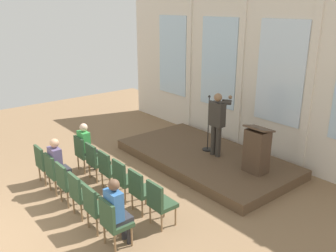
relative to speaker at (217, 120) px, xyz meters
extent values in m
cube|color=silver|center=(-0.24, 1.42, 1.01)|extent=(10.71, 0.10, 4.50)
cube|color=silver|center=(-3.45, 1.36, 1.19)|extent=(1.38, 0.04, 2.64)
cube|color=silver|center=(-2.61, 1.37, 1.01)|extent=(0.20, 0.08, 4.50)
cube|color=silver|center=(-1.31, 1.36, 1.19)|extent=(1.38, 0.04, 2.64)
cube|color=silver|center=(-0.47, 1.37, 1.01)|extent=(0.20, 0.08, 4.50)
cube|color=silver|center=(0.83, 1.36, 1.19)|extent=(1.38, 0.04, 2.64)
cube|color=silver|center=(1.67, 1.37, 1.01)|extent=(0.20, 0.08, 4.50)
cube|color=brown|center=(-0.24, -0.16, -1.11)|extent=(4.77, 2.57, 0.25)
cylinder|color=#332D28|center=(-0.09, -0.02, -0.57)|extent=(0.14, 0.14, 0.83)
cylinder|color=#332D28|center=(0.09, -0.02, -0.57)|extent=(0.14, 0.14, 0.83)
cube|color=#332D28|center=(0.00, -0.02, 0.16)|extent=(0.42, 0.22, 0.62)
cube|color=#26663F|center=(0.00, 0.10, 0.23)|extent=(0.06, 0.01, 0.37)
sphere|color=#8C6647|center=(0.00, -0.01, 0.60)|extent=(0.21, 0.21, 0.21)
cylinder|color=#332D28|center=(-0.24, 0.06, 0.25)|extent=(0.09, 0.28, 0.45)
cylinder|color=#332D28|center=(0.14, 0.11, 0.47)|extent=(0.15, 0.36, 0.15)
cylinder|color=#332D28|center=(0.08, 0.25, 0.48)|extent=(0.11, 0.34, 0.15)
sphere|color=#8C6647|center=(-0.04, 0.51, 0.52)|extent=(0.10, 0.10, 0.10)
cylinder|color=black|center=(-0.39, 0.08, -0.97)|extent=(0.28, 0.28, 0.03)
cylinder|color=black|center=(-0.39, 0.08, -0.23)|extent=(0.02, 0.02, 1.45)
sphere|color=#262626|center=(-0.39, 0.08, 0.54)|extent=(0.07, 0.07, 0.07)
cube|color=#4C3828|center=(1.30, 0.01, -0.46)|extent=(0.52, 0.40, 1.05)
cube|color=#4C3828|center=(1.30, 0.03, 0.11)|extent=(0.60, 0.48, 0.14)
cylinder|color=olive|center=(-1.63, -2.68, -1.03)|extent=(0.04, 0.04, 0.40)
cylinder|color=olive|center=(-1.99, -2.68, -1.03)|extent=(0.04, 0.04, 0.40)
cylinder|color=olive|center=(-1.63, -3.02, -1.03)|extent=(0.04, 0.04, 0.40)
cylinder|color=olive|center=(-1.99, -3.02, -1.03)|extent=(0.04, 0.04, 0.40)
cube|color=#2D472D|center=(-1.81, -2.85, -0.79)|extent=(0.46, 0.44, 0.08)
cube|color=#2D472D|center=(-1.81, -3.04, -0.52)|extent=(0.46, 0.06, 0.46)
cylinder|color=#2D2D33|center=(-1.90, -2.67, -1.01)|extent=(0.10, 0.10, 0.44)
cylinder|color=#2D2D33|center=(-1.72, -2.67, -1.01)|extent=(0.10, 0.10, 0.44)
cube|color=#2D2D33|center=(-1.81, -2.79, -0.73)|extent=(0.34, 0.36, 0.12)
cube|color=green|center=(-1.81, -2.90, -0.42)|extent=(0.36, 0.20, 0.50)
sphere|color=beige|center=(-1.81, -2.88, -0.06)|extent=(0.20, 0.20, 0.20)
cylinder|color=olive|center=(-1.00, -2.68, -1.03)|extent=(0.04, 0.04, 0.40)
cylinder|color=olive|center=(-1.36, -2.68, -1.03)|extent=(0.04, 0.04, 0.40)
cylinder|color=olive|center=(-1.00, -3.02, -1.03)|extent=(0.04, 0.04, 0.40)
cylinder|color=olive|center=(-1.36, -3.02, -1.03)|extent=(0.04, 0.04, 0.40)
cube|color=#2D472D|center=(-1.18, -2.85, -0.79)|extent=(0.46, 0.44, 0.08)
cube|color=#2D472D|center=(-1.18, -3.04, -0.52)|extent=(0.46, 0.06, 0.46)
cylinder|color=olive|center=(-0.37, -2.68, -1.03)|extent=(0.04, 0.04, 0.40)
cylinder|color=olive|center=(-0.73, -2.68, -1.03)|extent=(0.04, 0.04, 0.40)
cylinder|color=olive|center=(-0.37, -3.02, -1.03)|extent=(0.04, 0.04, 0.40)
cylinder|color=olive|center=(-0.73, -3.02, -1.03)|extent=(0.04, 0.04, 0.40)
cube|color=#2D472D|center=(-0.55, -2.85, -0.79)|extent=(0.46, 0.44, 0.08)
cube|color=#2D472D|center=(-0.55, -3.04, -0.52)|extent=(0.46, 0.06, 0.46)
cylinder|color=olive|center=(0.25, -2.68, -1.03)|extent=(0.04, 0.04, 0.40)
cylinder|color=olive|center=(-0.11, -2.68, -1.03)|extent=(0.04, 0.04, 0.40)
cylinder|color=olive|center=(0.25, -3.02, -1.03)|extent=(0.04, 0.04, 0.40)
cylinder|color=olive|center=(-0.11, -3.02, -1.03)|extent=(0.04, 0.04, 0.40)
cube|color=#2D472D|center=(0.07, -2.85, -0.79)|extent=(0.46, 0.44, 0.08)
cube|color=#2D472D|center=(0.07, -3.04, -0.52)|extent=(0.46, 0.06, 0.46)
cylinder|color=olive|center=(0.88, -2.68, -1.03)|extent=(0.04, 0.04, 0.40)
cylinder|color=olive|center=(0.52, -2.68, -1.03)|extent=(0.04, 0.04, 0.40)
cylinder|color=olive|center=(0.88, -3.02, -1.03)|extent=(0.04, 0.04, 0.40)
cylinder|color=olive|center=(0.52, -3.02, -1.03)|extent=(0.04, 0.04, 0.40)
cube|color=#2D472D|center=(0.70, -2.85, -0.79)|extent=(0.46, 0.44, 0.08)
cube|color=#2D472D|center=(0.70, -3.04, -0.52)|extent=(0.46, 0.06, 0.46)
cylinder|color=olive|center=(1.51, -2.68, -1.03)|extent=(0.04, 0.04, 0.40)
cylinder|color=olive|center=(1.15, -2.68, -1.03)|extent=(0.04, 0.04, 0.40)
cylinder|color=olive|center=(1.51, -3.02, -1.03)|extent=(0.04, 0.04, 0.40)
cylinder|color=olive|center=(1.15, -3.02, -1.03)|extent=(0.04, 0.04, 0.40)
cube|color=#2D472D|center=(1.33, -2.85, -0.79)|extent=(0.46, 0.44, 0.08)
cube|color=#2D472D|center=(1.33, -3.04, -0.52)|extent=(0.46, 0.06, 0.46)
cylinder|color=olive|center=(-1.63, -3.69, -1.03)|extent=(0.04, 0.04, 0.40)
cylinder|color=olive|center=(-1.99, -3.69, -1.03)|extent=(0.04, 0.04, 0.40)
cylinder|color=olive|center=(-1.63, -4.03, -1.03)|extent=(0.04, 0.04, 0.40)
cylinder|color=olive|center=(-1.99, -4.03, -1.03)|extent=(0.04, 0.04, 0.40)
cube|color=#2D472D|center=(-1.81, -3.86, -0.79)|extent=(0.46, 0.44, 0.08)
cube|color=#2D472D|center=(-1.81, -4.05, -0.52)|extent=(0.46, 0.06, 0.46)
cylinder|color=olive|center=(-1.00, -3.69, -1.03)|extent=(0.04, 0.04, 0.40)
cylinder|color=olive|center=(-1.36, -3.69, -1.03)|extent=(0.04, 0.04, 0.40)
cylinder|color=olive|center=(-1.00, -4.03, -1.03)|extent=(0.04, 0.04, 0.40)
cylinder|color=olive|center=(-1.36, -4.03, -1.03)|extent=(0.04, 0.04, 0.40)
cube|color=#2D472D|center=(-1.18, -3.86, -0.79)|extent=(0.46, 0.44, 0.08)
cube|color=#2D472D|center=(-1.18, -4.05, -0.52)|extent=(0.46, 0.06, 0.46)
cylinder|color=#2D2D33|center=(-1.27, -3.68, -1.01)|extent=(0.10, 0.10, 0.44)
cylinder|color=#2D2D33|center=(-1.09, -3.68, -1.01)|extent=(0.10, 0.10, 0.44)
cube|color=#2D2D33|center=(-1.18, -3.80, -0.73)|extent=(0.34, 0.36, 0.12)
cube|color=#594C72|center=(-1.18, -3.91, -0.41)|extent=(0.36, 0.20, 0.52)
sphere|color=tan|center=(-1.18, -3.89, -0.04)|extent=(0.20, 0.20, 0.20)
cylinder|color=olive|center=(-0.37, -3.69, -1.03)|extent=(0.04, 0.04, 0.40)
cylinder|color=olive|center=(-0.73, -3.69, -1.03)|extent=(0.04, 0.04, 0.40)
cylinder|color=olive|center=(-0.37, -4.03, -1.03)|extent=(0.04, 0.04, 0.40)
cylinder|color=olive|center=(-0.73, -4.03, -1.03)|extent=(0.04, 0.04, 0.40)
cube|color=#2D472D|center=(-0.55, -3.86, -0.79)|extent=(0.46, 0.44, 0.08)
cube|color=#2D472D|center=(-0.55, -4.05, -0.52)|extent=(0.46, 0.06, 0.46)
cylinder|color=olive|center=(0.25, -3.69, -1.03)|extent=(0.04, 0.04, 0.40)
cylinder|color=olive|center=(-0.11, -3.69, -1.03)|extent=(0.04, 0.04, 0.40)
cylinder|color=olive|center=(0.25, -4.03, -1.03)|extent=(0.04, 0.04, 0.40)
cylinder|color=olive|center=(-0.11, -4.03, -1.03)|extent=(0.04, 0.04, 0.40)
cube|color=#2D472D|center=(0.07, -3.86, -0.79)|extent=(0.46, 0.44, 0.08)
cube|color=#2D472D|center=(0.07, -4.05, -0.52)|extent=(0.46, 0.06, 0.46)
cylinder|color=olive|center=(0.88, -3.69, -1.03)|extent=(0.04, 0.04, 0.40)
cylinder|color=olive|center=(0.52, -3.69, -1.03)|extent=(0.04, 0.04, 0.40)
cylinder|color=olive|center=(0.88, -4.03, -1.03)|extent=(0.04, 0.04, 0.40)
cylinder|color=olive|center=(0.52, -4.03, -1.03)|extent=(0.04, 0.04, 0.40)
cube|color=#2D472D|center=(0.70, -3.86, -0.79)|extent=(0.46, 0.44, 0.08)
cube|color=#2D472D|center=(0.70, -4.05, -0.52)|extent=(0.46, 0.06, 0.46)
cylinder|color=olive|center=(1.51, -3.69, -1.03)|extent=(0.04, 0.04, 0.40)
cylinder|color=olive|center=(1.15, -3.69, -1.03)|extent=(0.04, 0.04, 0.40)
cylinder|color=olive|center=(1.51, -4.03, -1.03)|extent=(0.04, 0.04, 0.40)
cylinder|color=olive|center=(1.15, -4.03, -1.03)|extent=(0.04, 0.04, 0.40)
cube|color=#2D472D|center=(1.33, -3.86, -0.79)|extent=(0.46, 0.44, 0.08)
cube|color=#2D472D|center=(1.33, -4.05, -0.52)|extent=(0.46, 0.06, 0.46)
cylinder|color=#2D2D33|center=(1.24, -3.68, -1.01)|extent=(0.10, 0.10, 0.44)
cylinder|color=#2D2D33|center=(1.42, -3.68, -1.01)|extent=(0.10, 0.10, 0.44)
cube|color=#2D2D33|center=(1.33, -3.80, -0.73)|extent=(0.34, 0.36, 0.12)
cube|color=#3366A5|center=(1.33, -3.91, -0.41)|extent=(0.36, 0.20, 0.53)
sphere|color=brown|center=(1.33, -3.89, -0.04)|extent=(0.20, 0.20, 0.20)
camera|label=1|loc=(6.08, -6.58, 2.81)|focal=38.41mm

